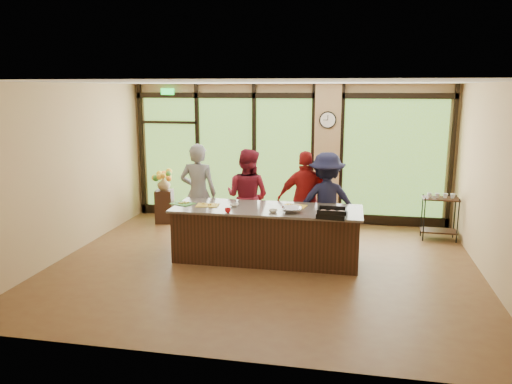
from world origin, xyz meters
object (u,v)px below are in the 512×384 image
at_px(cook_left, 198,194).
at_px(roasting_pan, 332,215).
at_px(flower_stand, 165,206).
at_px(island_base, 267,235).
at_px(bar_cart, 440,212).
at_px(cook_right, 326,202).

height_order(cook_left, roasting_pan, cook_left).
bearing_deg(roasting_pan, flower_stand, 154.50).
bearing_deg(island_base, roasting_pan, -21.84).
distance_m(island_base, bar_cart, 3.58).
bearing_deg(bar_cart, cook_left, -165.18).
xyz_separation_m(cook_left, flower_stand, (-1.17, 1.21, -0.59)).
relative_size(cook_right, flower_stand, 2.46).
height_order(cook_right, roasting_pan, cook_right).
distance_m(island_base, cook_right, 1.29).
height_order(cook_left, flower_stand, cook_left).
relative_size(cook_right, roasting_pan, 3.99).
bearing_deg(cook_left, island_base, 150.40).
bearing_deg(roasting_pan, island_base, 165.46).
bearing_deg(cook_right, bar_cart, -165.17).
bearing_deg(bar_cart, roasting_pan, -129.72).
relative_size(flower_stand, bar_cart, 0.79).
bearing_deg(bar_cart, island_base, -148.06).
relative_size(cook_right, bar_cart, 1.94).
relative_size(cook_left, bar_cart, 2.06).
bearing_deg(roasting_pan, cook_left, 162.30).
height_order(island_base, cook_left, cook_left).
bearing_deg(bar_cart, cook_right, -152.02).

